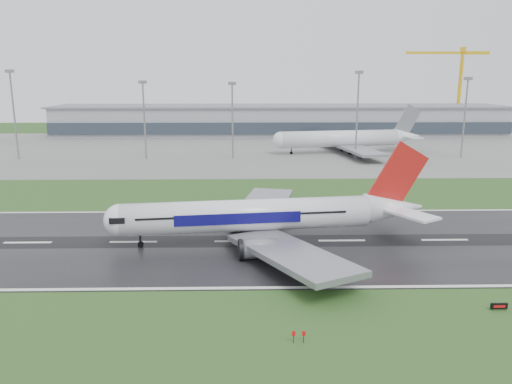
{
  "coord_description": "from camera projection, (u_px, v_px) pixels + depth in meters",
  "views": [
    {
      "loc": [
        -18.39,
        -91.07,
        30.78
      ],
      "look_at": [
        -16.29,
        12.0,
        7.0
      ],
      "focal_mm": 35.01,
      "sensor_mm": 36.0,
      "label": 1
    }
  ],
  "objects": [
    {
      "name": "ground",
      "position": [
        342.0,
        241.0,
        96.0
      ],
      "size": [
        520.0,
        520.0,
        0.0
      ],
      "primitive_type": "plane",
      "color": "#24491A",
      "rests_on": "ground"
    },
    {
      "name": "runway",
      "position": [
        342.0,
        241.0,
        95.99
      ],
      "size": [
        400.0,
        45.0,
        0.1
      ],
      "primitive_type": "cube",
      "color": "black",
      "rests_on": "ground"
    },
    {
      "name": "apron",
      "position": [
        288.0,
        149.0,
        217.77
      ],
      "size": [
        400.0,
        130.0,
        0.08
      ],
      "primitive_type": "cube",
      "color": "slate",
      "rests_on": "ground"
    },
    {
      "name": "terminal",
      "position": [
        279.0,
        120.0,
        274.55
      ],
      "size": [
        240.0,
        36.0,
        15.0
      ],
      "primitive_type": "cube",
      "color": "gray",
      "rests_on": "ground"
    },
    {
      "name": "main_airliner",
      "position": [
        270.0,
        196.0,
        93.57
      ],
      "size": [
        67.49,
        64.96,
        17.98
      ],
      "primitive_type": null,
      "rotation": [
        0.0,
        0.0,
        0.12
      ],
      "color": "white",
      "rests_on": "runway"
    },
    {
      "name": "parked_airliner",
      "position": [
        345.0,
        130.0,
        205.56
      ],
      "size": [
        73.88,
        70.2,
        19.0
      ],
      "primitive_type": null,
      "rotation": [
        0.0,
        0.0,
        0.17
      ],
      "color": "silver",
      "rests_on": "apron"
    },
    {
      "name": "tower_crane",
      "position": [
        460.0,
        90.0,
        287.62
      ],
      "size": [
        48.14,
        4.06,
        47.21
      ],
      "primitive_type": null,
      "rotation": [
        0.0,
        0.0,
        0.03
      ],
      "color": "gold",
      "rests_on": "ground"
    },
    {
      "name": "runway_sign",
      "position": [
        499.0,
        307.0,
        67.39
      ],
      "size": [
        2.31,
        0.37,
        1.04
      ],
      "primitive_type": null,
      "rotation": [
        0.0,
        0.0,
        -0.05
      ],
      "color": "black",
      "rests_on": "ground"
    },
    {
      "name": "floodmast_0",
      "position": [
        14.0,
        117.0,
        187.69
      ],
      "size": [
        0.64,
        0.64,
        32.35
      ],
      "primitive_type": "cylinder",
      "color": "gray",
      "rests_on": "ground"
    },
    {
      "name": "floodmast_1",
      "position": [
        145.0,
        122.0,
        189.11
      ],
      "size": [
        0.64,
        0.64,
        28.39
      ],
      "primitive_type": "cylinder",
      "color": "gray",
      "rests_on": "ground"
    },
    {
      "name": "floodmast_2",
      "position": [
        233.0,
        122.0,
        189.82
      ],
      "size": [
        0.64,
        0.64,
        27.9
      ],
      "primitive_type": "cylinder",
      "color": "gray",
      "rests_on": "ground"
    },
    {
      "name": "floodmast_3",
      "position": [
        357.0,
        117.0,
        190.31
      ],
      "size": [
        0.64,
        0.64,
        31.98
      ],
      "primitive_type": "cylinder",
      "color": "gray",
      "rests_on": "ground"
    },
    {
      "name": "floodmast_4",
      "position": [
        464.0,
        120.0,
        191.39
      ],
      "size": [
        0.64,
        0.64,
        29.69
      ],
      "primitive_type": "cylinder",
      "color": "gray",
      "rests_on": "ground"
    }
  ]
}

